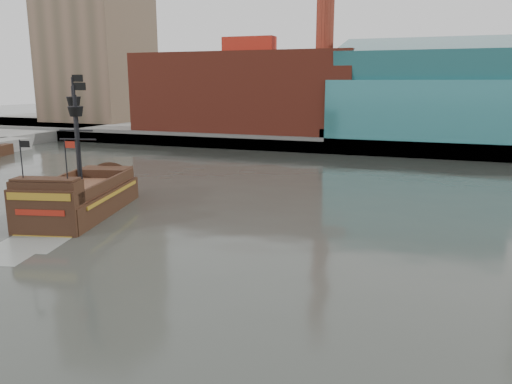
% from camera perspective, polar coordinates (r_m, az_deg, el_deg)
% --- Properties ---
extents(ground, '(400.00, 400.00, 0.00)m').
position_cam_1_polar(ground, '(25.83, -12.52, -14.67)').
color(ground, '#292C27').
rests_on(ground, ground).
extents(promenade_far, '(220.00, 60.00, 2.00)m').
position_cam_1_polar(promenade_far, '(112.42, 13.58, 6.66)').
color(promenade_far, slate).
rests_on(promenade_far, ground).
extents(seawall, '(220.00, 1.00, 2.60)m').
position_cam_1_polar(seawall, '(83.33, 11.17, 5.07)').
color(seawall, '#4C4C49').
rests_on(seawall, ground).
extents(skyline, '(149.00, 45.00, 62.00)m').
position_cam_1_polar(skyline, '(104.82, 16.75, 19.01)').
color(skyline, brown).
rests_on(skyline, promenade_far).
extents(pirate_ship, '(9.32, 18.39, 13.21)m').
position_cam_1_polar(pirate_ship, '(47.40, -19.40, -1.01)').
color(pirate_ship, black).
rests_on(pirate_ship, ground).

